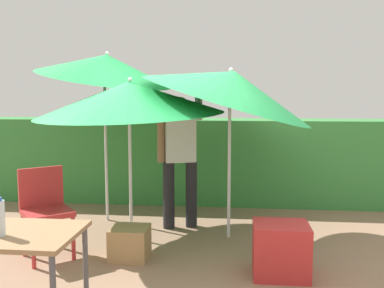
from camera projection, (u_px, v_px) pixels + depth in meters
name	position (u px, v px, depth m)	size (l,w,h in m)	color
ground_plane	(189.00, 253.00, 4.40)	(24.00, 24.00, 0.00)	#937056
hedge_row	(205.00, 161.00, 6.51)	(8.00, 0.70, 1.26)	#38843D
umbrella_rainbow	(130.00, 98.00, 4.68)	(2.08, 2.08, 1.84)	silver
umbrella_orange	(106.00, 67.00, 5.38)	(1.76, 1.73, 2.34)	silver
umbrella_yellow	(230.00, 86.00, 4.76)	(1.99, 1.97, 2.19)	silver
person_vendor	(180.00, 152.00, 5.17)	(0.55, 0.32, 1.88)	black
chair_plastic	(45.00, 206.00, 4.28)	(0.62, 0.62, 0.89)	#B72D2D
cooler_box	(281.00, 250.00, 3.84)	(0.49, 0.42, 0.48)	red
crate_cardboard	(130.00, 243.00, 4.24)	(0.37, 0.34, 0.32)	#9E7A4C
folding_table	(15.00, 246.00, 2.71)	(0.80, 0.60, 0.76)	#4C4C51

